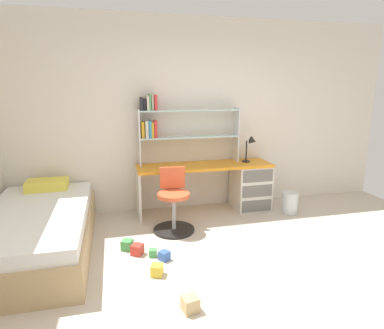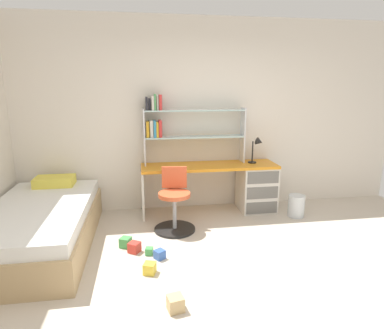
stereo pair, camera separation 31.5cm
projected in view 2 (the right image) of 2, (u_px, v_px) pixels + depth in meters
ground_plane at (242, 293)px, 2.91m from camera, size 6.17×5.48×0.02m
room_shell at (105, 126)px, 3.57m from camera, size 6.17×5.48×2.74m
desk at (243, 184)px, 4.79m from camera, size 1.93×0.52×0.71m
bookshelf_hutch at (178, 124)px, 4.59m from camera, size 1.44×0.22×0.98m
desk_lamp at (258, 146)px, 4.68m from camera, size 0.20×0.16×0.38m
swivel_chair at (175, 206)px, 4.14m from camera, size 0.52×0.52×0.79m
bed_platform at (40, 226)px, 3.70m from camera, size 1.11×2.08×0.61m
waste_bin at (296, 206)px, 4.60m from camera, size 0.23×0.23×0.31m
toy_block_blue_0 at (160, 254)px, 3.47m from camera, size 0.14×0.14×0.10m
toy_block_natural_1 at (175, 303)px, 2.66m from camera, size 0.15×0.15×0.13m
toy_block_yellow_2 at (150, 268)px, 3.20m from camera, size 0.14×0.14×0.11m
toy_block_green_3 at (126, 242)px, 3.73m from camera, size 0.15×0.15×0.11m
toy_block_red_4 at (134, 247)px, 3.61m from camera, size 0.16×0.16×0.11m
toy_block_green_5 at (149, 251)px, 3.56m from camera, size 0.09×0.09×0.08m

